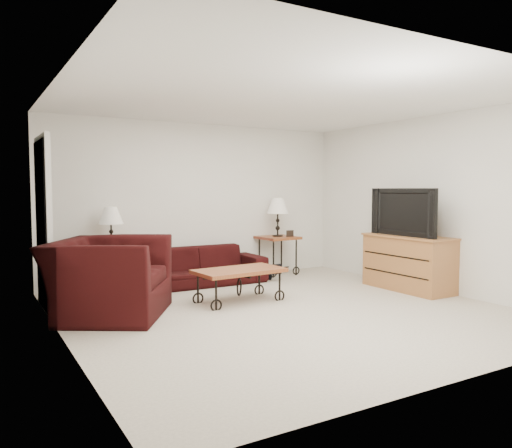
{
  "coord_description": "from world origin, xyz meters",
  "views": [
    {
      "loc": [
        -3.27,
        -4.9,
        1.45
      ],
      "look_at": [
        0.0,
        0.7,
        1.0
      ],
      "focal_mm": 34.98,
      "sensor_mm": 36.0,
      "label": 1
    }
  ],
  "objects_px": {
    "lamp_right": "(278,217)",
    "tv_stand": "(408,263)",
    "armchair": "(109,278)",
    "lamp_left": "(111,228)",
    "backpack": "(270,266)",
    "coffee_table": "(239,285)",
    "television": "(408,212)",
    "sofa": "(202,266)",
    "side_table_left": "(112,270)",
    "side_table_right": "(278,255)"
  },
  "relations": [
    {
      "from": "lamp_right",
      "to": "tv_stand",
      "type": "relative_size",
      "value": 0.5
    },
    {
      "from": "sofa",
      "to": "coffee_table",
      "type": "xyz_separation_m",
      "value": [
        -0.06,
        -1.32,
        -0.07
      ]
    },
    {
      "from": "side_table_left",
      "to": "armchair",
      "type": "xyz_separation_m",
      "value": [
        -0.37,
        -1.38,
        0.14
      ]
    },
    {
      "from": "lamp_left",
      "to": "armchair",
      "type": "xyz_separation_m",
      "value": [
        -0.37,
        -1.38,
        -0.46
      ]
    },
    {
      "from": "lamp_left",
      "to": "television",
      "type": "distance_m",
      "value": 4.25
    },
    {
      "from": "sofa",
      "to": "side_table_left",
      "type": "xyz_separation_m",
      "value": [
        -1.31,
        0.18,
        0.02
      ]
    },
    {
      "from": "lamp_left",
      "to": "lamp_right",
      "type": "relative_size",
      "value": 0.92
    },
    {
      "from": "side_table_right",
      "to": "armchair",
      "type": "xyz_separation_m",
      "value": [
        -3.18,
        -1.38,
        0.12
      ]
    },
    {
      "from": "side_table_left",
      "to": "side_table_right",
      "type": "height_order",
      "value": "side_table_right"
    },
    {
      "from": "side_table_right",
      "to": "television",
      "type": "bearing_deg",
      "value": -66.1
    },
    {
      "from": "armchair",
      "to": "television",
      "type": "xyz_separation_m",
      "value": [
        4.08,
        -0.67,
        0.69
      ]
    },
    {
      "from": "coffee_table",
      "to": "side_table_right",
      "type": "bearing_deg",
      "value": 43.97
    },
    {
      "from": "sofa",
      "to": "coffee_table",
      "type": "bearing_deg",
      "value": -92.53
    },
    {
      "from": "lamp_right",
      "to": "tv_stand",
      "type": "bearing_deg",
      "value": -65.63
    },
    {
      "from": "television",
      "to": "backpack",
      "type": "relative_size",
      "value": 2.52
    },
    {
      "from": "tv_stand",
      "to": "television",
      "type": "bearing_deg",
      "value": 180.0
    },
    {
      "from": "lamp_right",
      "to": "side_table_left",
      "type": "bearing_deg",
      "value": 180.0
    },
    {
      "from": "tv_stand",
      "to": "lamp_right",
      "type": "bearing_deg",
      "value": 114.37
    },
    {
      "from": "coffee_table",
      "to": "television",
      "type": "distance_m",
      "value": 2.68
    },
    {
      "from": "sofa",
      "to": "backpack",
      "type": "relative_size",
      "value": 4.15
    },
    {
      "from": "lamp_right",
      "to": "tv_stand",
      "type": "xyz_separation_m",
      "value": [
        0.93,
        -2.05,
        -0.58
      ]
    },
    {
      "from": "coffee_table",
      "to": "tv_stand",
      "type": "bearing_deg",
      "value": -12.61
    },
    {
      "from": "coffee_table",
      "to": "armchair",
      "type": "xyz_separation_m",
      "value": [
        -1.63,
        0.12,
        0.23
      ]
    },
    {
      "from": "side_table_right",
      "to": "coffee_table",
      "type": "distance_m",
      "value": 2.16
    },
    {
      "from": "sofa",
      "to": "coffee_table",
      "type": "height_order",
      "value": "sofa"
    },
    {
      "from": "side_table_left",
      "to": "coffee_table",
      "type": "height_order",
      "value": "side_table_left"
    },
    {
      "from": "side_table_right",
      "to": "lamp_left",
      "type": "relative_size",
      "value": 1.08
    },
    {
      "from": "coffee_table",
      "to": "television",
      "type": "xyz_separation_m",
      "value": [
        2.46,
        -0.55,
        0.91
      ]
    },
    {
      "from": "sofa",
      "to": "television",
      "type": "bearing_deg",
      "value": -37.91
    },
    {
      "from": "side_table_right",
      "to": "television",
      "type": "distance_m",
      "value": 2.38
    },
    {
      "from": "side_table_left",
      "to": "side_table_right",
      "type": "bearing_deg",
      "value": -0.0
    },
    {
      "from": "sofa",
      "to": "lamp_left",
      "type": "bearing_deg",
      "value": 172.18
    },
    {
      "from": "lamp_right",
      "to": "armchair",
      "type": "bearing_deg",
      "value": -156.54
    },
    {
      "from": "armchair",
      "to": "tv_stand",
      "type": "height_order",
      "value": "armchair"
    },
    {
      "from": "sofa",
      "to": "side_table_left",
      "type": "relative_size",
      "value": 3.22
    },
    {
      "from": "coffee_table",
      "to": "tv_stand",
      "type": "distance_m",
      "value": 2.55
    },
    {
      "from": "tv_stand",
      "to": "backpack",
      "type": "distance_m",
      "value": 2.13
    },
    {
      "from": "side_table_right",
      "to": "lamp_right",
      "type": "bearing_deg",
      "value": 0.0
    },
    {
      "from": "lamp_right",
      "to": "tv_stand",
      "type": "height_order",
      "value": "lamp_right"
    },
    {
      "from": "armchair",
      "to": "television",
      "type": "relative_size",
      "value": 1.15
    },
    {
      "from": "television",
      "to": "backpack",
      "type": "distance_m",
      "value": 2.29
    },
    {
      "from": "sofa",
      "to": "television",
      "type": "height_order",
      "value": "television"
    },
    {
      "from": "lamp_left",
      "to": "backpack",
      "type": "height_order",
      "value": "lamp_left"
    },
    {
      "from": "lamp_right",
      "to": "armchair",
      "type": "height_order",
      "value": "lamp_right"
    },
    {
      "from": "armchair",
      "to": "tv_stand",
      "type": "bearing_deg",
      "value": -67.64
    },
    {
      "from": "lamp_left",
      "to": "side_table_right",
      "type": "bearing_deg",
      "value": -0.0
    },
    {
      "from": "side_table_right",
      "to": "backpack",
      "type": "bearing_deg",
      "value": -135.1
    },
    {
      "from": "lamp_left",
      "to": "television",
      "type": "bearing_deg",
      "value": -28.91
    },
    {
      "from": "lamp_right",
      "to": "sofa",
      "type": "bearing_deg",
      "value": -173.12
    },
    {
      "from": "sofa",
      "to": "armchair",
      "type": "xyz_separation_m",
      "value": [
        -1.68,
        -1.2,
        0.16
      ]
    }
  ]
}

